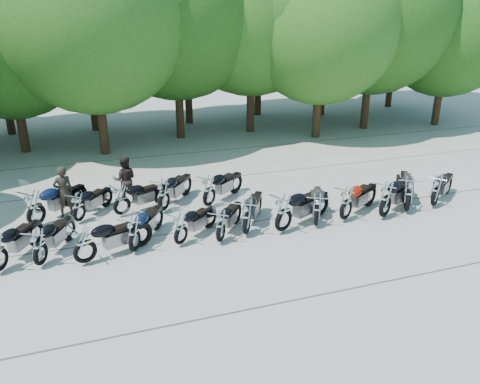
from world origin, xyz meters
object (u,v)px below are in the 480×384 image
object	(u,v)px
motorcycle_16	(163,194)
motorcycle_9	(346,202)
motorcycle_2	(84,243)
motorcycle_15	(121,199)
motorcycle_5	(221,225)
motorcycle_17	(209,190)
rider_1	(125,180)
motorcycle_14	(78,206)
motorcycle_8	(317,209)
motorcycle_3	(134,233)
motorcycle_11	(408,193)
motorcycle_10	(386,198)
motorcycle_12	(436,190)
motorcycle_6	(247,216)
motorcycle_7	(284,212)
rider_0	(64,192)
motorcycle_4	(181,228)
motorcycle_1	(39,246)
motorcycle_13	(35,207)

from	to	relation	value
motorcycle_16	motorcycle_9	bearing A→B (deg)	-167.73
motorcycle_2	motorcycle_15	world-z (taller)	motorcycle_2
motorcycle_5	motorcycle_17	distance (m)	2.75
rider_1	motorcycle_14	bearing A→B (deg)	46.61
motorcycle_8	motorcycle_16	distance (m)	5.14
motorcycle_3	motorcycle_5	world-z (taller)	motorcycle_3
motorcycle_2	motorcycle_3	size ratio (longest dim) A/B	1.04
rider_1	motorcycle_11	bearing A→B (deg)	164.03
motorcycle_17	motorcycle_10	bearing A→B (deg)	-156.91
rider_1	motorcycle_12	bearing A→B (deg)	166.98
motorcycle_5	motorcycle_10	bearing A→B (deg)	-144.14
motorcycle_6	motorcycle_15	size ratio (longest dim) A/B	1.05
motorcycle_2	motorcycle_15	xyz separation A→B (m)	(1.26, 2.97, -0.03)
motorcycle_6	motorcycle_10	world-z (taller)	motorcycle_10
motorcycle_7	motorcycle_10	size ratio (longest dim) A/B	1.00
motorcycle_8	motorcycle_9	xyz separation A→B (m)	(1.10, 0.07, 0.05)
motorcycle_6	rider_0	bearing A→B (deg)	-0.42
motorcycle_14	rider_1	xyz separation A→B (m)	(1.63, 1.29, 0.28)
motorcycle_16	motorcycle_7	bearing A→B (deg)	176.88
motorcycle_3	motorcycle_9	bearing A→B (deg)	-147.94
motorcycle_4	motorcycle_6	distance (m)	2.04
motorcycle_1	motorcycle_12	size ratio (longest dim) A/B	0.94
motorcycle_9	motorcycle_10	size ratio (longest dim) A/B	0.93
motorcycle_15	motorcycle_17	xyz separation A→B (m)	(2.95, -0.20, 0.04)
motorcycle_8	motorcycle_13	world-z (taller)	motorcycle_13
motorcycle_4	motorcycle_15	distance (m)	3.05
motorcycle_3	motorcycle_15	size ratio (longest dim) A/B	1.00
motorcycle_1	rider_0	world-z (taller)	rider_0
motorcycle_4	motorcycle_7	xyz separation A→B (m)	(3.17, -0.19, 0.15)
rider_1	motorcycle_9	bearing A→B (deg)	157.15
motorcycle_4	motorcycle_13	world-z (taller)	motorcycle_13
motorcycle_11	motorcycle_14	distance (m)	10.91
motorcycle_13	rider_0	size ratio (longest dim) A/B	1.42
motorcycle_13	motorcycle_15	world-z (taller)	motorcycle_13
motorcycle_12	motorcycle_16	distance (m)	9.40
motorcycle_1	motorcycle_16	bearing A→B (deg)	-119.13
motorcycle_12	motorcycle_13	size ratio (longest dim) A/B	0.94
motorcycle_4	motorcycle_11	distance (m)	7.79
motorcycle_4	motorcycle_5	bearing A→B (deg)	-140.54
motorcycle_6	motorcycle_1	bearing A→B (deg)	31.99
motorcycle_7	motorcycle_13	world-z (taller)	motorcycle_7
motorcycle_3	motorcycle_17	distance (m)	3.80
motorcycle_1	motorcycle_7	xyz separation A→B (m)	(6.97, -0.23, 0.11)
motorcycle_6	motorcycle_8	size ratio (longest dim) A/B	1.05
motorcycle_1	motorcycle_16	size ratio (longest dim) A/B	0.92
motorcycle_2	motorcycle_5	distance (m)	3.81
motorcycle_6	motorcycle_11	size ratio (longest dim) A/B	0.91
motorcycle_2	motorcycle_6	size ratio (longest dim) A/B	0.99
motorcycle_5	motorcycle_11	xyz separation A→B (m)	(6.64, 0.13, 0.13)
motorcycle_10	motorcycle_5	bearing A→B (deg)	58.87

